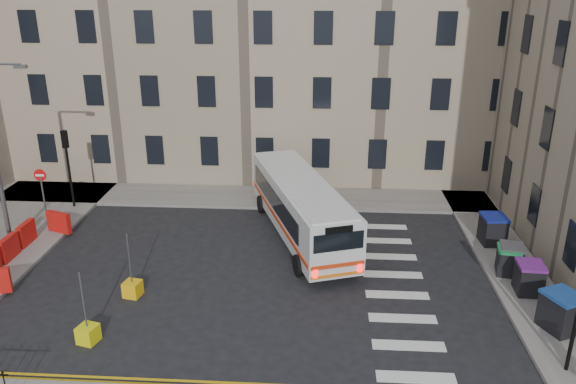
# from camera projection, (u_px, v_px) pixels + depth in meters

# --- Properties ---
(ground) EXTENTS (120.00, 120.00, 0.00)m
(ground) POSITION_uv_depth(u_px,v_px,m) (295.00, 276.00, 22.84)
(ground) COLOR black
(ground) RESTS_ON ground
(pavement_north) EXTENTS (36.00, 3.20, 0.15)m
(pavement_north) POSITION_uv_depth(u_px,v_px,m) (195.00, 196.00, 31.21)
(pavement_north) COLOR slate
(pavement_north) RESTS_ON ground
(pavement_east) EXTENTS (2.40, 26.00, 0.15)m
(pavement_east) POSITION_uv_depth(u_px,v_px,m) (493.00, 239.00, 26.02)
(pavement_east) COLOR slate
(pavement_east) RESTS_ON ground
(terrace_north) EXTENTS (38.30, 10.80, 17.20)m
(terrace_north) POSITION_uv_depth(u_px,v_px,m) (196.00, 27.00, 34.71)
(terrace_north) COLOR gray
(terrace_north) RESTS_ON ground
(traffic_light_nw) EXTENTS (0.28, 0.22, 4.10)m
(traffic_light_nw) POSITION_uv_depth(u_px,v_px,m) (67.00, 157.00, 28.63)
(traffic_light_nw) COLOR black
(traffic_light_nw) RESTS_ON pavement_west
(no_entry_north) EXTENTS (0.60, 0.08, 3.00)m
(no_entry_north) POSITION_uv_depth(u_px,v_px,m) (42.00, 184.00, 27.07)
(no_entry_north) COLOR #595B5E
(no_entry_north) RESTS_ON pavement_west
(roadworks_barriers) EXTENTS (1.66, 6.26, 1.00)m
(roadworks_barriers) POSITION_uv_depth(u_px,v_px,m) (17.00, 248.00, 23.79)
(roadworks_barriers) COLOR red
(roadworks_barriers) RESTS_ON pavement_west
(bus) EXTENTS (5.42, 10.23, 2.74)m
(bus) POSITION_uv_depth(u_px,v_px,m) (301.00, 205.00, 25.87)
(bus) COLOR silver
(bus) RESTS_ON ground
(wheelie_bin_a) EXTENTS (1.48, 1.56, 1.35)m
(wheelie_bin_a) POSITION_uv_depth(u_px,v_px,m) (561.00, 312.00, 18.90)
(wheelie_bin_a) COLOR black
(wheelie_bin_a) RESTS_ON pavement_east
(wheelie_bin_b) EXTENTS (1.01, 1.15, 1.21)m
(wheelie_bin_b) POSITION_uv_depth(u_px,v_px,m) (529.00, 278.00, 21.20)
(wheelie_bin_b) COLOR black
(wheelie_bin_b) RESTS_ON pavement_east
(wheelie_bin_c) EXTENTS (1.07, 1.18, 1.13)m
(wheelie_bin_c) POSITION_uv_depth(u_px,v_px,m) (508.00, 260.00, 22.60)
(wheelie_bin_c) COLOR black
(wheelie_bin_c) RESTS_ON pavement_east
(wheelie_bin_d) EXTENTS (1.09, 1.20, 1.16)m
(wheelie_bin_d) POSITION_uv_depth(u_px,v_px,m) (511.00, 258.00, 22.74)
(wheelie_bin_d) COLOR black
(wheelie_bin_d) RESTS_ON pavement_east
(wheelie_bin_e) EXTENTS (1.12, 1.26, 1.32)m
(wheelie_bin_e) POSITION_uv_depth(u_px,v_px,m) (493.00, 229.00, 25.22)
(wheelie_bin_e) COLOR black
(wheelie_bin_e) RESTS_ON pavement_east
(bollard_yellow) EXTENTS (0.71, 0.71, 0.60)m
(bollard_yellow) POSITION_uv_depth(u_px,v_px,m) (133.00, 289.00, 21.34)
(bollard_yellow) COLOR #F3B10D
(bollard_yellow) RESTS_ON ground
(bollard_chevron) EXTENTS (0.74, 0.74, 0.60)m
(bollard_chevron) POSITION_uv_depth(u_px,v_px,m) (88.00, 334.00, 18.60)
(bollard_chevron) COLOR #D8D40C
(bollard_chevron) RESTS_ON ground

